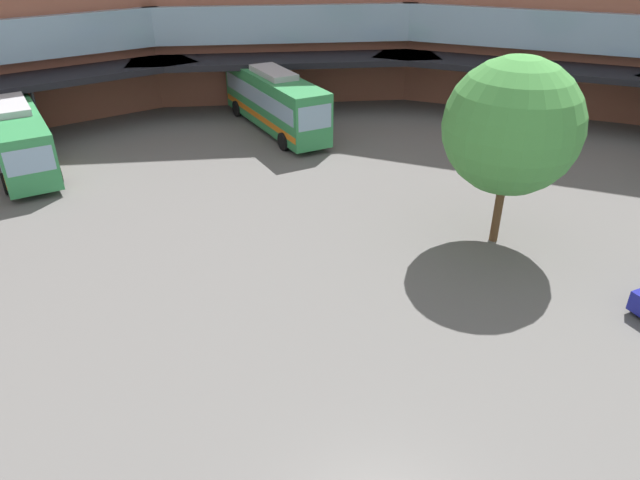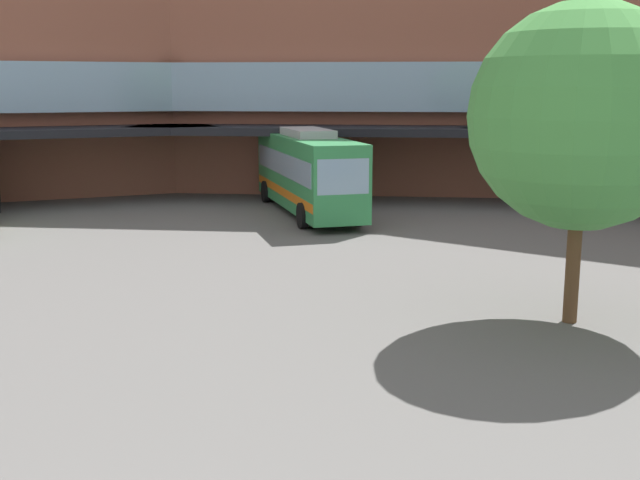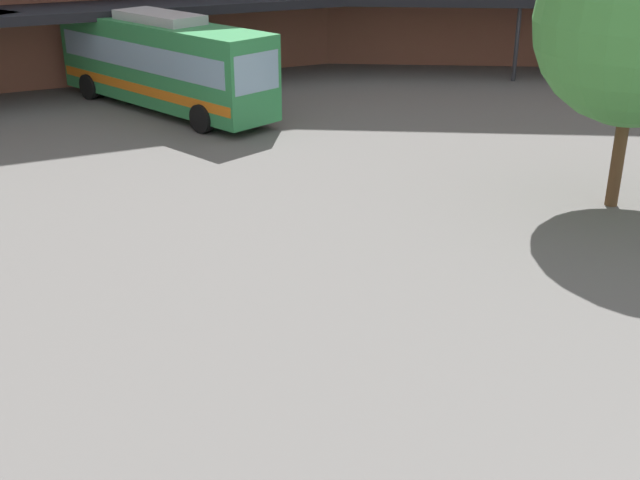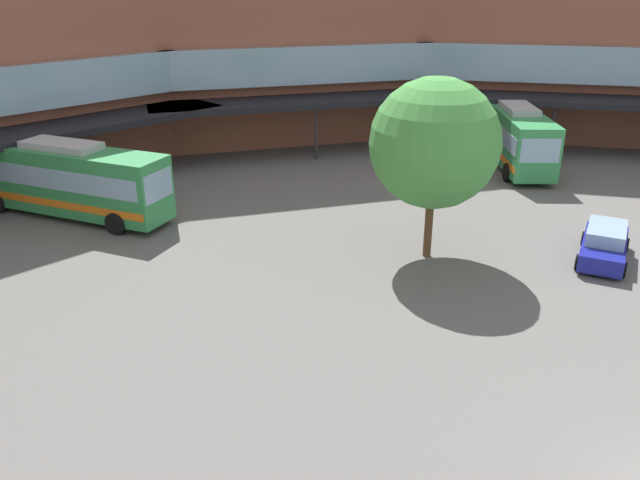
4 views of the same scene
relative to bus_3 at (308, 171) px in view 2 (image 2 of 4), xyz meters
The scene contains 3 objects.
station_building 10.64m from the bus_3, 82.54° to the right, with size 84.34×51.03×18.27m.
bus_3 is the anchor object (origin of this frame).
plaza_tree 18.96m from the bus_3, 61.68° to the right, with size 5.58×5.58×8.00m.
Camera 2 is at (3.55, -6.70, 5.99)m, focal length 44.05 mm.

